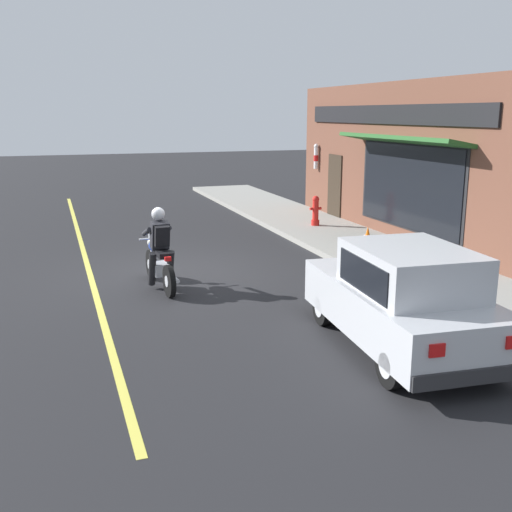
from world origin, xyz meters
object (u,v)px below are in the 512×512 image
fire_hydrant (316,211)px  car_hatchback (402,299)px  traffic_cone (367,239)px  motorcycle_with_rider (160,255)px

fire_hydrant → car_hatchback: bearing=-106.8°
car_hatchback → traffic_cone: 5.86m
motorcycle_with_rider → car_hatchback: bearing=-57.2°
car_hatchback → fire_hydrant: (2.66, 8.82, -0.19)m
motorcycle_with_rider → fire_hydrant: bearing=39.8°
traffic_cone → fire_hydrant: (0.22, 3.50, 0.14)m
car_hatchback → fire_hydrant: bearing=73.2°
motorcycle_with_rider → car_hatchback: 5.12m
car_hatchback → traffic_cone: (2.43, 5.32, -0.33)m
traffic_cone → motorcycle_with_rider: bearing=-169.0°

